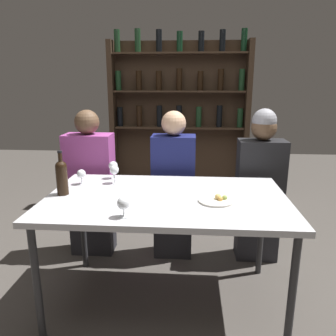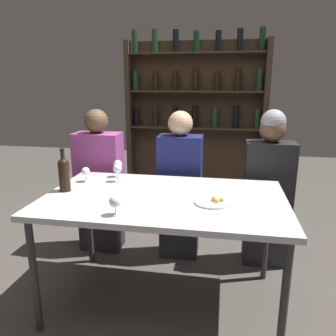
# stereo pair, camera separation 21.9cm
# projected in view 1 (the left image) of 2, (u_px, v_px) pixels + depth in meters

# --- Properties ---
(ground_plane) EXTENTS (10.00, 10.00, 0.00)m
(ground_plane) POSITION_uv_depth(u_px,v_px,m) (167.00, 301.00, 2.29)
(ground_plane) COLOR #47423D
(dining_table) EXTENTS (1.53, 0.93, 0.78)m
(dining_table) POSITION_uv_depth(u_px,v_px,m) (166.00, 204.00, 2.11)
(dining_table) COLOR silver
(dining_table) RESTS_ON ground_plane
(wine_rack_wall) EXTENTS (1.67, 0.21, 2.07)m
(wine_rack_wall) POSITION_uv_depth(u_px,v_px,m) (179.00, 115.00, 3.98)
(wine_rack_wall) COLOR #38281C
(wine_rack_wall) RESTS_ON ground_plane
(wine_bottle) EXTENTS (0.07, 0.07, 0.29)m
(wine_bottle) POSITION_uv_depth(u_px,v_px,m) (62.00, 176.00, 2.10)
(wine_bottle) COLOR black
(wine_bottle) RESTS_ON dining_table
(wine_glass_0) EXTENTS (0.06, 0.06, 0.11)m
(wine_glass_0) POSITION_uv_depth(u_px,v_px,m) (81.00, 174.00, 2.32)
(wine_glass_0) COLOR silver
(wine_glass_0) RESTS_ON dining_table
(wine_glass_1) EXTENTS (0.07, 0.07, 0.11)m
(wine_glass_1) POSITION_uv_depth(u_px,v_px,m) (123.00, 204.00, 1.75)
(wine_glass_1) COLOR silver
(wine_glass_1) RESTS_ON dining_table
(wine_glass_2) EXTENTS (0.07, 0.07, 0.13)m
(wine_glass_2) POSITION_uv_depth(u_px,v_px,m) (114.00, 170.00, 2.34)
(wine_glass_2) COLOR silver
(wine_glass_2) RESTS_ON dining_table
(wine_glass_3) EXTENTS (0.07, 0.07, 0.13)m
(wine_glass_3) POSITION_uv_depth(u_px,v_px,m) (113.00, 166.00, 2.46)
(wine_glass_3) COLOR silver
(wine_glass_3) RESTS_ON dining_table
(food_plate_0) EXTENTS (0.22, 0.22, 0.04)m
(food_plate_0) POSITION_uv_depth(u_px,v_px,m) (217.00, 200.00, 2.00)
(food_plate_0) COLOR silver
(food_plate_0) RESTS_ON dining_table
(seated_person_left) EXTENTS (0.40, 0.22, 1.27)m
(seated_person_left) POSITION_uv_depth(u_px,v_px,m) (91.00, 188.00, 2.83)
(seated_person_left) COLOR #26262B
(seated_person_left) RESTS_ON ground_plane
(seated_person_center) EXTENTS (0.36, 0.22, 1.26)m
(seated_person_center) POSITION_uv_depth(u_px,v_px,m) (173.00, 189.00, 2.78)
(seated_person_center) COLOR #26262B
(seated_person_center) RESTS_ON ground_plane
(seated_person_right) EXTENTS (0.38, 0.22, 1.28)m
(seated_person_right) POSITION_uv_depth(u_px,v_px,m) (259.00, 188.00, 2.73)
(seated_person_right) COLOR #26262B
(seated_person_right) RESTS_ON ground_plane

